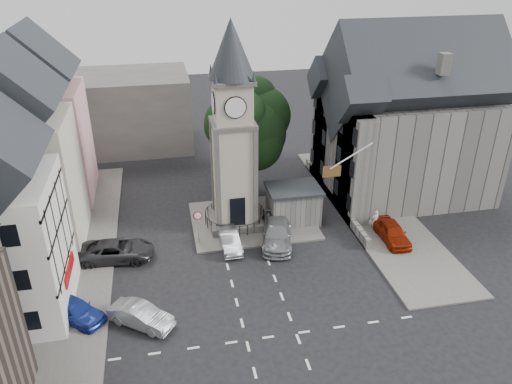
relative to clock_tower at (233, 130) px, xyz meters
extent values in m
plane|color=black|center=(0.00, -7.99, -8.12)|extent=(120.00, 120.00, 0.00)
cube|color=#595651|center=(-12.50, -1.99, -8.05)|extent=(6.00, 30.00, 0.14)
cube|color=#595651|center=(12.00, 0.01, -8.05)|extent=(6.00, 26.00, 0.14)
cube|color=#595651|center=(1.50, 0.01, -8.04)|extent=(10.00, 8.00, 0.16)
cube|color=silver|center=(0.00, -13.49, -8.12)|extent=(20.00, 8.00, 0.01)
cube|color=#4C4944|center=(0.00, 0.01, -7.77)|extent=(4.20, 4.20, 0.70)
torus|color=black|center=(0.00, 0.01, -7.04)|extent=(4.86, 4.86, 0.06)
cube|color=#A99E88|center=(0.00, 0.01, -3.42)|extent=(3.00, 3.00, 8.00)
cube|color=black|center=(0.00, -1.44, -6.22)|extent=(1.20, 0.25, 2.40)
cube|color=#4C4944|center=(0.00, 0.01, 0.58)|extent=(3.30, 3.30, 0.25)
cube|color=#A99E88|center=(0.00, 0.01, 2.18)|extent=(2.70, 2.70, 3.20)
cylinder|color=white|center=(0.00, -1.39, 2.18)|extent=(1.50, 0.12, 1.50)
cube|color=#4C4944|center=(0.00, 0.01, 3.78)|extent=(3.10, 3.10, 0.30)
cone|color=#212529|center=(0.00, 0.01, 6.03)|extent=(3.40, 3.40, 4.20)
cube|color=#5C5954|center=(4.80, -0.49, -6.72)|extent=(4.00, 3.00, 2.80)
cube|color=#212529|center=(4.80, -0.49, -5.17)|extent=(4.30, 3.30, 0.25)
cylinder|color=black|center=(2.00, 5.01, -5.92)|extent=(0.70, 0.70, 4.40)
cylinder|color=black|center=(-3.20, -2.49, -6.87)|extent=(0.10, 0.10, 2.50)
cone|color=#A50C0C|center=(-3.20, -2.59, -5.62)|extent=(0.70, 0.06, 0.70)
cone|color=white|center=(-3.20, -2.61, -5.62)|extent=(0.54, 0.04, 0.54)
cube|color=pink|center=(-15.50, 8.01, -3.12)|extent=(7.50, 7.00, 10.00)
cube|color=beige|center=(-15.50, 0.01, -3.12)|extent=(7.50, 7.00, 10.00)
cube|color=#4C4944|center=(-12.00, 20.01, -4.12)|extent=(20.00, 10.00, 8.00)
cube|color=#5C5954|center=(16.00, 3.01, -3.62)|extent=(14.00, 10.00, 9.00)
cube|color=#5C5954|center=(9.80, -0.49, -3.62)|extent=(1.60, 4.40, 9.00)
cube|color=#5C5954|center=(9.80, 6.51, -3.62)|extent=(1.60, 4.40, 9.00)
cube|color=#5C5954|center=(9.20, 2.01, -7.67)|extent=(0.40, 16.00, 0.90)
cylinder|color=white|center=(8.00, -3.99, -1.12)|extent=(3.17, 0.10, 1.89)
plane|color=#B21414|center=(6.60, -3.99, -2.22)|extent=(1.40, 0.00, 1.40)
imported|color=navy|center=(-11.50, -9.61, -7.40)|extent=(4.34, 4.01, 1.44)
imported|color=#A2A6AA|center=(-7.50, -10.91, -7.44)|extent=(4.18, 3.55, 1.35)
imported|color=#2B2B2E|center=(-9.29, -3.47, -7.37)|extent=(5.59, 2.90, 1.50)
imported|color=gray|center=(-1.00, -3.49, -7.47)|extent=(1.55, 4.02, 1.30)
imported|color=gray|center=(2.70, -3.49, -7.33)|extent=(3.39, 5.83, 1.59)
imported|color=maroon|center=(11.50, -4.99, -7.37)|extent=(1.85, 4.43, 1.50)
imported|color=beige|center=(10.87, -3.18, -7.26)|extent=(0.66, 0.47, 1.73)
camera|label=1|loc=(-5.29, -35.24, 12.79)|focal=35.00mm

